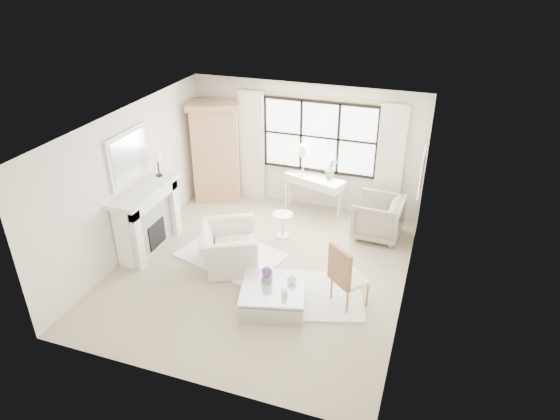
# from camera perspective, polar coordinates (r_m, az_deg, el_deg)

# --- Properties ---
(floor) EXTENTS (5.50, 5.50, 0.00)m
(floor) POSITION_cam_1_polar(r_m,az_deg,el_deg) (9.03, -2.19, -6.75)
(floor) COLOR tan
(floor) RESTS_ON ground
(ceiling) EXTENTS (5.50, 5.50, 0.00)m
(ceiling) POSITION_cam_1_polar(r_m,az_deg,el_deg) (7.81, -2.56, 9.74)
(ceiling) COLOR silver
(ceiling) RESTS_ON ground
(wall_back) EXTENTS (5.00, 0.00, 5.00)m
(wall_back) POSITION_cam_1_polar(r_m,az_deg,el_deg) (10.72, 2.97, 7.27)
(wall_back) COLOR silver
(wall_back) RESTS_ON ground
(wall_front) EXTENTS (5.00, 0.00, 5.00)m
(wall_front) POSITION_cam_1_polar(r_m,az_deg,el_deg) (6.25, -11.59, -10.10)
(wall_front) COLOR silver
(wall_front) RESTS_ON ground
(wall_left) EXTENTS (0.00, 5.50, 5.50)m
(wall_left) POSITION_cam_1_polar(r_m,az_deg,el_deg) (9.45, -16.67, 3.11)
(wall_left) COLOR silver
(wall_left) RESTS_ON ground
(wall_right) EXTENTS (0.00, 5.50, 5.50)m
(wall_right) POSITION_cam_1_polar(r_m,az_deg,el_deg) (7.87, 14.88, -1.84)
(wall_right) COLOR white
(wall_right) RESTS_ON ground
(window_pane) EXTENTS (2.40, 0.02, 1.50)m
(window_pane) POSITION_cam_1_polar(r_m,az_deg,el_deg) (10.54, 4.55, 8.30)
(window_pane) COLOR white
(window_pane) RESTS_ON wall_back
(window_frame) EXTENTS (2.50, 0.04, 1.50)m
(window_frame) POSITION_cam_1_polar(r_m,az_deg,el_deg) (10.53, 4.54, 8.29)
(window_frame) COLOR black
(window_frame) RESTS_ON wall_back
(curtain_rod) EXTENTS (3.30, 0.04, 0.04)m
(curtain_rod) POSITION_cam_1_polar(r_m,az_deg,el_deg) (10.22, 4.65, 12.79)
(curtain_rod) COLOR #B88F40
(curtain_rod) RESTS_ON wall_back
(curtain_left) EXTENTS (0.55, 0.10, 2.47)m
(curtain_left) POSITION_cam_1_polar(r_m,az_deg,el_deg) (11.04, -3.23, 7.26)
(curtain_left) COLOR white
(curtain_left) RESTS_ON ground
(curtain_right) EXTENTS (0.55, 0.10, 2.47)m
(curtain_right) POSITION_cam_1_polar(r_m,az_deg,el_deg) (10.36, 12.43, 5.18)
(curtain_right) COLOR silver
(curtain_right) RESTS_ON ground
(fireplace) EXTENTS (0.58, 1.66, 1.26)m
(fireplace) POSITION_cam_1_polar(r_m,az_deg,el_deg) (9.63, -15.00, -0.84)
(fireplace) COLOR white
(fireplace) RESTS_ON ground
(mirror_frame) EXTENTS (0.05, 1.15, 0.95)m
(mirror_frame) POSITION_cam_1_polar(r_m,az_deg,el_deg) (9.25, -16.93, 5.84)
(mirror_frame) COLOR silver
(mirror_frame) RESTS_ON wall_left
(mirror_glass) EXTENTS (0.02, 1.00, 0.80)m
(mirror_glass) POSITION_cam_1_polar(r_m,az_deg,el_deg) (9.23, -16.78, 5.82)
(mirror_glass) COLOR silver
(mirror_glass) RESTS_ON wall_left
(art_frame) EXTENTS (0.04, 0.62, 0.82)m
(art_frame) POSITION_cam_1_polar(r_m,az_deg,el_deg) (9.32, 15.89, 4.22)
(art_frame) COLOR white
(art_frame) RESTS_ON wall_right
(art_canvas) EXTENTS (0.01, 0.52, 0.72)m
(art_canvas) POSITION_cam_1_polar(r_m,az_deg,el_deg) (9.32, 15.77, 4.24)
(art_canvas) COLOR beige
(art_canvas) RESTS_ON wall_right
(mantel_lamp) EXTENTS (0.22, 0.22, 0.51)m
(mantel_lamp) POSITION_cam_1_polar(r_m,az_deg,el_deg) (9.63, -13.88, 5.94)
(mantel_lamp) COLOR black
(mantel_lamp) RESTS_ON fireplace
(armoire) EXTENTS (1.29, 1.05, 2.24)m
(armoire) POSITION_cam_1_polar(r_m,az_deg,el_deg) (11.13, -7.29, 6.73)
(armoire) COLOR tan
(armoire) RESTS_ON floor
(console_table) EXTENTS (1.38, 0.84, 0.80)m
(console_table) POSITION_cam_1_polar(r_m,az_deg,el_deg) (10.77, 3.91, 1.85)
(console_table) COLOR white
(console_table) RESTS_ON floor
(console_lamp) EXTENTS (0.28, 0.28, 0.69)m
(console_lamp) POSITION_cam_1_polar(r_m,az_deg,el_deg) (10.46, 2.66, 6.78)
(console_lamp) COLOR #AC833B
(console_lamp) RESTS_ON console_table
(orchid_plant) EXTENTS (0.31, 0.28, 0.46)m
(orchid_plant) POSITION_cam_1_polar(r_m,az_deg,el_deg) (10.45, 5.86, 4.69)
(orchid_plant) COLOR #506B47
(orchid_plant) RESTS_ON console_table
(side_table) EXTENTS (0.40, 0.40, 0.51)m
(side_table) POSITION_cam_1_polar(r_m,az_deg,el_deg) (9.81, 0.31, -1.35)
(side_table) COLOR white
(side_table) RESTS_ON floor
(rug_left) EXTENTS (2.09, 1.73, 0.03)m
(rug_left) POSITION_cam_1_polar(r_m,az_deg,el_deg) (9.42, -5.61, -5.11)
(rug_left) COLOR white
(rug_left) RESTS_ON floor
(rug_right) EXTENTS (2.08, 1.78, 0.03)m
(rug_right) POSITION_cam_1_polar(r_m,az_deg,el_deg) (8.40, 3.27, -9.66)
(rug_right) COLOR white
(rug_right) RESTS_ON floor
(club_armchair) EXTENTS (1.38, 1.45, 0.74)m
(club_armchair) POSITION_cam_1_polar(r_m,az_deg,el_deg) (8.98, -5.90, -4.28)
(club_armchair) COLOR silver
(club_armchair) RESTS_ON floor
(wingback_chair) EXTENTS (0.97, 0.94, 0.83)m
(wingback_chair) POSITION_cam_1_polar(r_m,az_deg,el_deg) (9.97, 11.12, -0.86)
(wingback_chair) COLOR gray
(wingback_chair) RESTS_ON floor
(french_chair) EXTENTS (0.68, 0.68, 1.08)m
(french_chair) POSITION_cam_1_polar(r_m,az_deg,el_deg) (8.13, 7.81, -8.77)
(french_chair) COLOR #9E6B42
(french_chair) RESTS_ON floor
(coffee_table) EXTENTS (1.22, 1.22, 0.38)m
(coffee_table) POSITION_cam_1_polar(r_m,az_deg,el_deg) (8.09, -0.78, -9.87)
(coffee_table) COLOR silver
(coffee_table) RESTS_ON floor
(planter_box) EXTENTS (0.16, 0.16, 0.11)m
(planter_box) POSITION_cam_1_polar(r_m,az_deg,el_deg) (8.04, -1.50, -7.87)
(planter_box) COLOR slate
(planter_box) RESTS_ON coffee_table
(planter_flowers) EXTENTS (0.17, 0.17, 0.17)m
(planter_flowers) POSITION_cam_1_polar(r_m,az_deg,el_deg) (7.96, -1.51, -7.07)
(planter_flowers) COLOR #592F76
(planter_flowers) RESTS_ON planter_box
(pillar_candle) EXTENTS (0.10, 0.10, 0.12)m
(pillar_candle) POSITION_cam_1_polar(r_m,az_deg,el_deg) (7.73, 0.49, -9.48)
(pillar_candle) COLOR silver
(pillar_candle) RESTS_ON coffee_table
(coffee_vase) EXTENTS (0.20, 0.20, 0.16)m
(coffee_vase) POSITION_cam_1_polar(r_m,az_deg,el_deg) (8.00, 1.36, -7.85)
(coffee_vase) COLOR silver
(coffee_vase) RESTS_ON coffee_table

